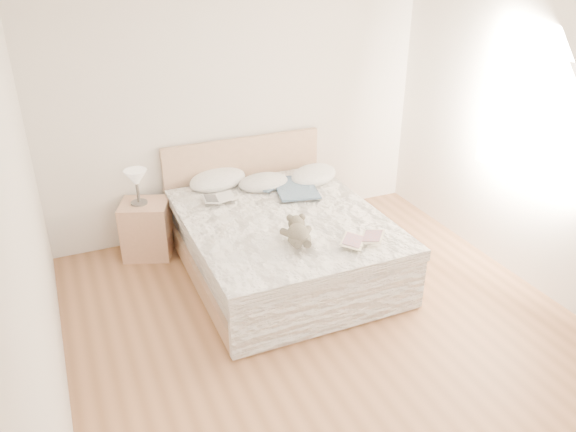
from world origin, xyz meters
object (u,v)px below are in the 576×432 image
(nightstand, at_px, (147,229))
(teddy_bear, at_px, (298,241))
(table_lamp, at_px, (136,180))
(childrens_book, at_px, (363,240))
(photo_book, at_px, (219,198))
(bed, at_px, (280,240))

(nightstand, xyz_separation_m, teddy_bear, (1.00, -1.42, 0.37))
(table_lamp, height_order, teddy_bear, table_lamp)
(table_lamp, distance_m, childrens_book, 2.22)
(nightstand, relative_size, photo_book, 1.84)
(nightstand, relative_size, childrens_book, 1.50)
(bed, distance_m, nightstand, 1.35)
(bed, height_order, childrens_book, bed)
(teddy_bear, bearing_deg, childrens_book, -6.52)
(table_lamp, bearing_deg, bed, -34.64)
(photo_book, bearing_deg, nightstand, 159.58)
(bed, bearing_deg, photo_book, 134.91)
(nightstand, distance_m, photo_book, 0.81)
(bed, height_order, teddy_bear, bed)
(bed, distance_m, teddy_bear, 0.73)
(table_lamp, xyz_separation_m, photo_book, (0.69, -0.34, -0.18))
(bed, relative_size, childrens_book, 5.75)
(nightstand, relative_size, teddy_bear, 1.70)
(childrens_book, relative_size, teddy_bear, 1.13)
(bed, distance_m, table_lamp, 1.47)
(photo_book, bearing_deg, table_lamp, 160.25)
(photo_book, relative_size, childrens_book, 0.82)
(table_lamp, bearing_deg, childrens_book, -45.94)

